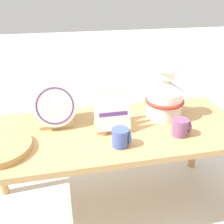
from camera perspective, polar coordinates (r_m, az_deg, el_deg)
ground_plane at (r=1.88m, az=0.00°, el=-19.48°), size 14.00×14.00×0.00m
display_table at (r=1.55m, az=0.00°, el=-5.86°), size 1.55×0.65×0.59m
ceramic_vase at (r=1.63m, az=11.46°, el=3.26°), size 0.24×0.24×0.32m
dish_rack_round_plates at (r=1.55m, az=-12.25°, el=0.92°), size 0.25×0.20×0.26m
dish_rack_square_plates at (r=1.50m, az=-0.02°, el=-1.00°), size 0.19×0.18×0.21m
mug_plum_glaze at (r=1.49m, az=14.81°, el=-3.19°), size 0.10×0.09×0.10m
mug_cobalt_glaze at (r=1.35m, az=2.00°, el=-5.55°), size 0.10×0.09×0.10m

